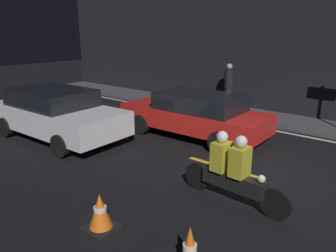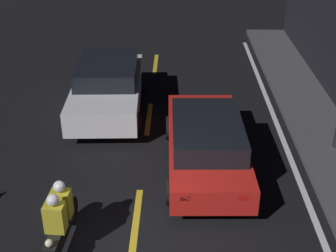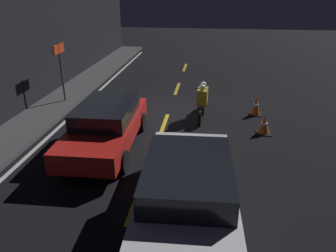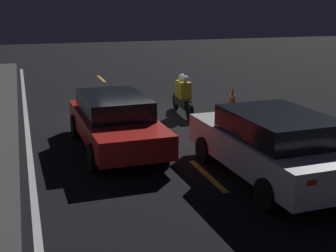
{
  "view_description": "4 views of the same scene",
  "coord_description": "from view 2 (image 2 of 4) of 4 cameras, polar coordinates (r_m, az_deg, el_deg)",
  "views": [
    {
      "loc": [
        2.53,
        -6.37,
        3.14
      ],
      "look_at": [
        -2.64,
        -0.13,
        0.76
      ],
      "focal_mm": 35.0,
      "sensor_mm": 36.0,
      "label": 1
    },
    {
      "loc": [
        6.52,
        0.8,
        6.18
      ],
      "look_at": [
        -3.63,
        0.6,
        0.76
      ],
      "focal_mm": 50.0,
      "sensor_mm": 36.0,
      "label": 2
    },
    {
      "loc": [
        -11.75,
        -1.56,
        4.61
      ],
      "look_at": [
        -3.0,
        -0.41,
        0.81
      ],
      "focal_mm": 35.0,
      "sensor_mm": 36.0,
      "label": 3
    },
    {
      "loc": [
        -14.32,
        3.7,
        3.7
      ],
      "look_at": [
        -3.83,
        0.37,
        0.72
      ],
      "focal_mm": 50.0,
      "sensor_mm": 36.0,
      "label": 4
    }
  ],
  "objects": [
    {
      "name": "lane_dash_a",
      "position": [
        17.65,
        -1.52,
        7.61
      ],
      "size": [
        2.0,
        0.14,
        0.01
      ],
      "color": "gold",
      "rests_on": "ground"
    },
    {
      "name": "lane_dash_b",
      "position": [
        13.54,
        -2.36,
        0.92
      ],
      "size": [
        2.0,
        0.14,
        0.01
      ],
      "color": "gold",
      "rests_on": "ground"
    },
    {
      "name": "lane_dash_c",
      "position": [
        9.76,
        -3.89,
        -11.23
      ],
      "size": [
        2.0,
        0.14,
        0.01
      ],
      "color": "gold",
      "rests_on": "ground"
    },
    {
      "name": "sedan_white",
      "position": [
        13.84,
        -7.37,
        4.88
      ],
      "size": [
        4.52,
        2.16,
        1.47
      ],
      "rotation": [
        0.0,
        0.0,
        0.04
      ],
      "color": "silver",
      "rests_on": "ground"
    },
    {
      "name": "taxi_red",
      "position": [
        10.93,
        4.67,
        -1.92
      ],
      "size": [
        4.55,
        1.95,
        1.35
      ],
      "rotation": [
        0.0,
        0.0,
        3.17
      ],
      "color": "red",
      "rests_on": "ground"
    },
    {
      "name": "motorcycle",
      "position": [
        8.91,
        -13.14,
        -11.3
      ],
      "size": [
        2.24,
        0.4,
        1.35
      ],
      "rotation": [
        0.0,
        0.0,
        -0.06
      ],
      "color": "black",
      "rests_on": "ground"
    }
  ]
}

